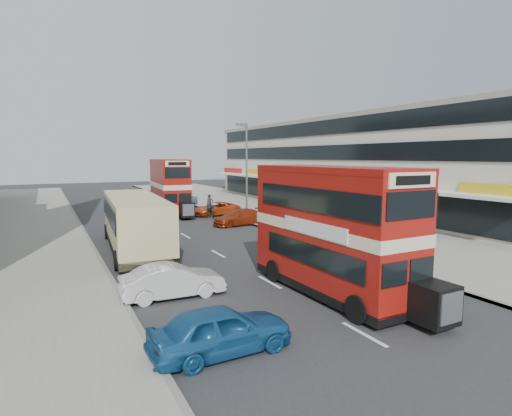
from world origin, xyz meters
TOP-DOWN VIEW (x-y plane):
  - ground at (0.00, 0.00)m, footprint 160.00×160.00m
  - road_surface at (0.00, 20.00)m, footprint 12.00×90.00m
  - pavement_right at (12.00, 20.00)m, footprint 12.00×90.00m
  - kerb_left at (-6.10, 20.00)m, footprint 0.20×90.00m
  - kerb_right at (6.10, 20.00)m, footprint 0.20×90.00m
  - commercial_row at (19.95, 22.00)m, footprint 9.90×46.20m
  - wooded_hill at (85.00, 45.00)m, footprint 172.80×230.40m
  - street_lamp at (6.52, 18.00)m, footprint 1.00×0.20m
  - bus_main at (1.47, -0.42)m, footprint 2.63×8.87m
  - bus_second at (2.11, 25.46)m, footprint 3.16×9.23m
  - coach at (-3.93, 11.00)m, footprint 3.61×11.19m
  - car_left_near at (-4.37, -3.17)m, footprint 4.07×1.77m
  - car_left_front at (-4.27, 2.00)m, footprint 3.98×1.51m
  - car_right_a at (5.22, 16.41)m, footprint 4.57×2.23m
  - car_right_b at (5.57, 22.46)m, footprint 4.70×2.55m
  - car_right_c at (4.61, 31.21)m, footprint 4.19×1.79m
  - pedestrian_near at (7.61, 15.66)m, footprint 0.70×0.55m
  - cyclist at (4.53, 21.25)m, footprint 0.74×1.94m

SIDE VIEW (x-z plane):
  - ground at x=0.00m, z-range 0.00..0.00m
  - wooded_hill at x=85.00m, z-range -10.00..10.00m
  - road_surface at x=0.00m, z-range 0.00..0.01m
  - pavement_right at x=12.00m, z-range 0.00..0.15m
  - kerb_left at x=-6.10m, z-range -0.01..0.15m
  - kerb_right at x=6.10m, z-range -0.01..0.15m
  - car_right_b at x=5.57m, z-range 0.00..1.25m
  - car_right_a at x=5.22m, z-range 0.00..1.28m
  - car_left_front at x=-4.27m, z-range 0.00..1.30m
  - car_left_near at x=-4.37m, z-range 0.00..1.37m
  - cyclist at x=4.53m, z-range -0.35..1.73m
  - car_right_c at x=4.61m, z-range 0.00..1.41m
  - pedestrian_near at x=7.61m, z-range 0.15..1.85m
  - coach at x=-3.93m, z-range 0.26..3.18m
  - bus_main at x=1.47m, z-range 0.13..5.00m
  - bus_second at x=2.11m, z-range 0.13..5.12m
  - commercial_row at x=19.95m, z-range 0.05..9.35m
  - street_lamp at x=6.52m, z-range 0.72..8.85m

